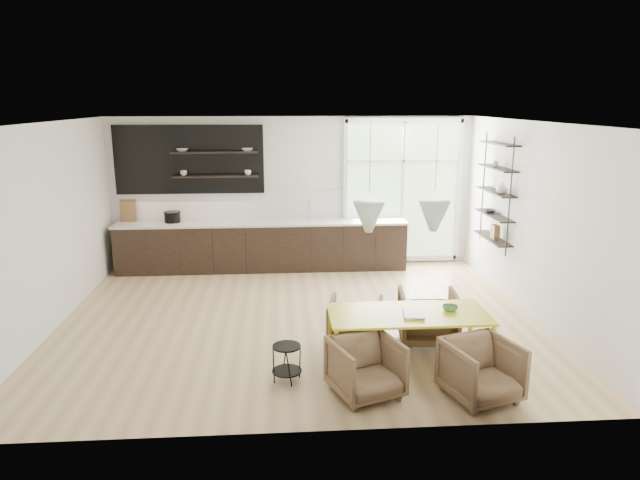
% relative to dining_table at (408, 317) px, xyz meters
% --- Properties ---
extents(room, '(7.02, 6.01, 2.91)m').
position_rel_dining_table_xyz_m(room, '(-0.69, 2.76, 0.81)').
color(room, '#D8B685').
rests_on(room, ground).
extents(kitchen_run, '(5.54, 0.69, 2.75)m').
position_rel_dining_table_xyz_m(kitchen_run, '(-1.97, 4.35, -0.06)').
color(kitchen_run, black).
rests_on(kitchen_run, ground).
extents(right_shelving, '(0.26, 1.22, 1.90)m').
position_rel_dining_table_xyz_m(right_shelving, '(2.09, 2.83, 1.00)').
color(right_shelving, black).
rests_on(right_shelving, ground).
extents(dining_table, '(1.92, 0.87, 0.70)m').
position_rel_dining_table_xyz_m(dining_table, '(0.00, 0.00, 0.00)').
color(dining_table, yellow).
rests_on(dining_table, ground).
extents(armchair_back_left, '(0.83, 0.84, 0.64)m').
position_rel_dining_table_xyz_m(armchair_back_left, '(-0.55, 0.68, -0.33)').
color(armchair_back_left, brown).
rests_on(armchair_back_left, ground).
extents(armchair_back_right, '(0.84, 0.85, 0.71)m').
position_rel_dining_table_xyz_m(armchair_back_right, '(0.44, 0.71, -0.30)').
color(armchair_back_right, brown).
rests_on(armchair_back_right, ground).
extents(armchair_front_left, '(0.90, 0.92, 0.65)m').
position_rel_dining_table_xyz_m(armchair_front_left, '(-0.61, -0.66, -0.33)').
color(armchair_front_left, brown).
rests_on(armchair_front_left, ground).
extents(armchair_front_right, '(0.90, 0.92, 0.67)m').
position_rel_dining_table_xyz_m(armchair_front_right, '(0.63, -0.82, -0.32)').
color(armchair_front_right, brown).
rests_on(armchair_front_right, ground).
extents(wire_stool, '(0.35, 0.35, 0.44)m').
position_rel_dining_table_xyz_m(wire_stool, '(-1.48, -0.26, -0.37)').
color(wire_stool, black).
rests_on(wire_stool, ground).
extents(table_book, '(0.30, 0.37, 0.03)m').
position_rel_dining_table_xyz_m(table_book, '(-0.08, -0.06, 0.06)').
color(table_book, white).
rests_on(table_book, dining_table).
extents(table_bowl, '(0.21, 0.21, 0.06)m').
position_rel_dining_table_xyz_m(table_bowl, '(0.52, 0.06, 0.08)').
color(table_bowl, '#477E4C').
rests_on(table_bowl, dining_table).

